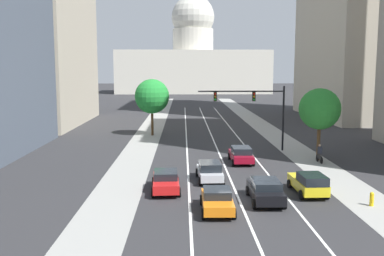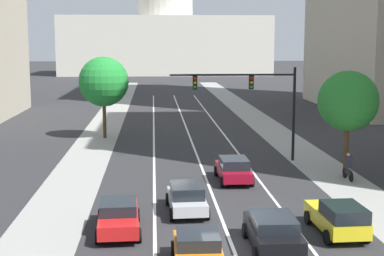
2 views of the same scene
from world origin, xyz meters
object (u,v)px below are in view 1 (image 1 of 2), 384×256
Objects in this scene: car_black at (265,190)px; street_tree_far_right at (320,109)px; car_silver at (210,171)px; cyclist at (320,154)px; car_yellow at (309,183)px; car_crimson at (241,154)px; fire_hydrant at (372,199)px; street_tree_mid_left at (152,96)px; car_red at (166,181)px; car_orange at (217,200)px; capitol_building at (193,62)px; traffic_signal_mast at (256,104)px.

car_black is 15.44m from street_tree_far_right.
car_silver is 2.46× the size of cyclist.
car_yellow is 7.65m from car_silver.
car_silver is at bearing 152.20° from car_crimson.
street_tree_mid_left reaches higher than fire_hydrant.
cyclist is at bearing -59.36° from car_red.
cyclist is 0.25× the size of street_tree_far_right.
car_black is at bearing 179.25° from car_crimson.
street_tree_far_right reaches higher than car_orange.
capitol_building is at bearing -4.97° from car_red.
car_crimson is at bearing -29.64° from car_silver.
traffic_signal_mast is at bearing -15.25° from car_orange.
street_tree_mid_left is (-6.05, 23.52, 4.30)m from car_silver.
car_silver is 13.61m from street_tree_far_right.
traffic_signal_mast is (8.88, 15.35, 4.17)m from car_red.
car_black is 0.49× the size of traffic_signal_mast.
car_yellow reaches higher than car_orange.
street_tree_far_right reaches higher than traffic_signal_mast.
street_tree_far_right is (16.74, -16.14, -0.21)m from street_tree_mid_left.
cyclist is at bearing -52.04° from traffic_signal_mast.
car_yellow is 4.18m from fire_hydrant.
car_yellow is at bearing 141.12° from fire_hydrant.
fire_hydrant is at bearing -86.56° from capitol_building.
car_black is 30.81m from street_tree_mid_left.
capitol_building reaches higher than car_yellow.
car_yellow is at bearing -123.62° from car_silver.
capitol_building is 123.11m from car_crimson.
street_tree_mid_left reaches higher than car_yellow.
capitol_building is 122.18m from street_tree_far_right.
car_crimson is 4.79× the size of fire_hydrant.
street_tree_mid_left is at bearing 136.04° from street_tree_far_right.
car_black is 4.88× the size of fire_hydrant.
car_red is at bearing -83.99° from street_tree_mid_left.
car_silver is at bearing -75.57° from street_tree_mid_left.
car_black is at bearing 114.07° from car_yellow.
fire_hydrant is 12.84m from cyclist.
car_crimson is at bearing -12.87° from car_orange.
car_black reaches higher than fire_hydrant.
fire_hydrant is 14.64m from street_tree_far_right.
car_yellow reaches higher than car_crimson.
street_tree_mid_left is at bearing 22.81° from car_yellow.
car_silver is (-3.27, -6.41, -0.02)m from car_crimson.
car_red is at bearing 36.10° from car_orange.
car_crimson is 0.48× the size of traffic_signal_mast.
street_tree_far_right reaches higher than car_crimson.
car_black is (-0.00, -11.95, 0.00)m from car_crimson.
street_tree_far_right is (7.41, 0.97, 4.07)m from car_crimson.
capitol_building is at bearing 93.44° from fire_hydrant.
car_black is at bearing 171.12° from fire_hydrant.
car_crimson is 0.64× the size of street_tree_far_right.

